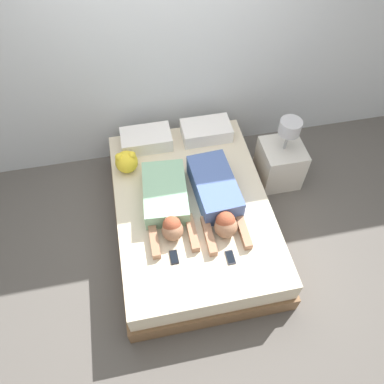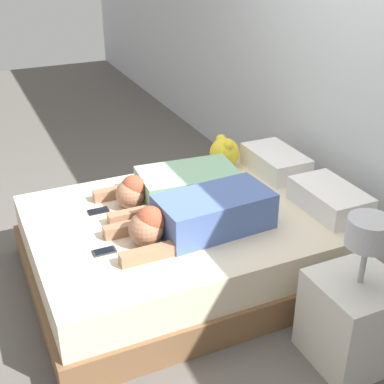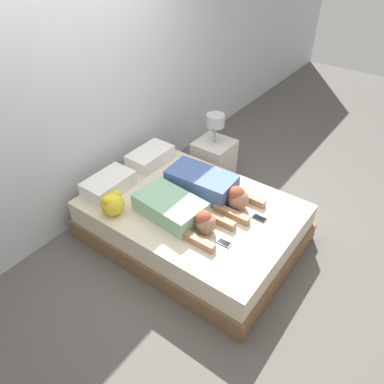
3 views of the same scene
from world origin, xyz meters
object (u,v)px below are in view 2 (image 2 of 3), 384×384
Objects in this scene: cell_phone_left at (98,211)px; pillow_head_left at (275,161)px; nightstand at (354,314)px; cell_phone_right at (104,251)px; person_left at (175,186)px; person_right at (199,216)px; plush_toy at (225,152)px; pillow_head_right at (330,199)px; bed at (192,243)px.

pillow_head_left is at bearing 92.33° from cell_phone_left.
cell_phone_right is at bearing -128.61° from nightstand.
cell_phone_left is (-0.03, -0.52, -0.08)m from person_left.
cell_phone_left is 0.48m from cell_phone_right.
person_right is 4.23× the size of plush_toy.
cell_phone_right is 1.38m from plush_toy.
bed is at bearing -111.30° from pillow_head_right.
pillow_head_right is at bearing 66.73° from cell_phone_left.
pillow_head_left is at bearing 180.00° from pillow_head_right.
cell_phone_left is at bearing -74.90° from plush_toy.
nightstand is (1.33, 0.98, -0.17)m from cell_phone_left.
pillow_head_right is 0.60× the size of nightstand.
person_left is at bearing -59.72° from plush_toy.
pillow_head_left is 2.21× the size of plush_toy.
nightstand is (1.61, -0.07, -0.28)m from plush_toy.
pillow_head_left is (-0.32, 0.82, 0.30)m from bed.
nightstand is (0.84, 0.50, -0.27)m from person_right.
pillow_head_right is at bearing 56.33° from person_left.
cell_phone_right is (0.20, -0.63, 0.23)m from bed.
plush_toy is (-0.28, 1.05, 0.11)m from cell_phone_left.
pillow_head_right is at bearing 153.16° from nightstand.
nightstand reaches higher than person_left.
bed is at bearing 107.68° from cell_phone_right.
pillow_head_right is 1.00m from person_left.
plush_toy reaches higher than cell_phone_left.
person_right is at bearing -36.76° from plush_toy.
person_left is at bearing 125.46° from cell_phone_right.
nightstand is (1.30, 0.46, -0.25)m from person_left.
person_right reaches higher than cell_phone_left.
person_left is 0.53m from cell_phone_left.
person_left reaches higher than cell_phone_left.
nightstand is at bearing -26.84° from pillow_head_right.
cell_phone_left is 0.56× the size of plush_toy.
pillow_head_right is at bearing 83.52° from person_right.
bed is 0.93m from pillow_head_left.
person_left is 7.23× the size of cell_phone_left.
cell_phone_left reaches higher than bed.
pillow_head_left reaches higher than cell_phone_right.
pillow_head_left is at bearing 111.30° from bed.
person_left is 0.76m from cell_phone_right.
person_right reaches higher than pillow_head_right.
nightstand reaches higher than cell_phone_left.
pillow_head_left is 0.54× the size of person_left.
plush_toy is at bearing -127.12° from pillow_head_left.
bed is at bearing -43.28° from plush_toy.
pillow_head_left is 0.84m from person_left.
plush_toy is at bearing 136.72° from bed.
cell_phone_left and cell_phone_right have the same top height.
pillow_head_right is 0.87m from nightstand.
pillow_head_right is 0.88m from person_right.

